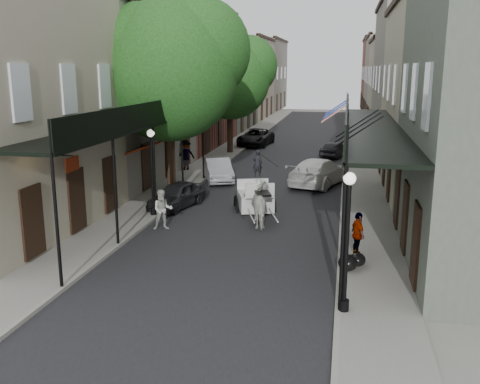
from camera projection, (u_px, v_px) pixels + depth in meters
The scene contains 24 objects.
ground at pixel (211, 275), 16.80m from camera, with size 140.00×140.00×0.00m, color gray.
road at pixel (284, 165), 35.90m from camera, with size 8.00×90.00×0.01m, color black.
sidewalk_left at pixel (212, 161), 36.84m from camera, with size 2.20×90.00×0.12m, color gray.
sidewalk_right at pixel (360, 166), 34.94m from camera, with size 2.20×90.00×0.12m, color gray.
building_row_left at pixel (199, 81), 45.89m from camera, with size 5.00×80.00×10.50m, color #A39C82.
building_row_right at pixel (407, 82), 42.64m from camera, with size 5.00×80.00×10.50m, color gray.
gallery_left at pixel (143, 122), 23.45m from camera, with size 2.20×18.05×4.88m.
gallery_right at pixel (367, 126), 21.64m from camera, with size 2.20×18.05×4.88m.
tree_near at pixel (177, 65), 25.84m from camera, with size 7.31×6.80×9.63m.
tree_far at pixel (235, 75), 39.37m from camera, with size 6.45×6.00×8.61m.
lamppost_right_near at pixel (347, 241), 13.64m from camera, with size 0.32×0.32×3.71m.
lamppost_left at pixel (152, 171), 22.84m from camera, with size 0.32×0.32×3.71m.
lamppost_right_far at pixel (348, 140), 32.75m from camera, with size 0.32×0.32×3.71m.
horse at pixel (263, 205), 21.98m from camera, with size 0.93×2.05×1.73m, color beige.
carriage at pixel (254, 185), 24.53m from camera, with size 2.28×2.87×2.90m.
pedestrian_walking at pixel (163, 210), 21.38m from camera, with size 0.79×0.62×1.63m, color #B3B4AA.
pedestrian_sidewalk_left at pixel (186, 155), 33.37m from camera, with size 1.20×0.69×1.86m, color gray.
pedestrian_sidewalk_right at pixel (358, 234), 18.00m from camera, with size 0.89×0.37×1.52m, color gray.
car_left_near at pixel (177, 195), 24.76m from camera, with size 1.42×3.53×1.20m, color black.
car_left_mid at pixel (218, 170), 30.62m from camera, with size 1.37×3.94×1.30m, color #A8A7AD.
car_left_far at pixel (256, 137), 44.60m from camera, with size 2.32×5.03×1.40m, color black.
car_right_near at pixel (319, 172), 29.51m from camera, with size 2.10×5.16×1.50m, color white.
car_right_far at pixel (334, 149), 38.83m from camera, with size 1.42×3.52×1.20m, color black.
trash_bags at pixel (352, 262), 16.93m from camera, with size 0.87×1.02×0.52m.
Camera 1 is at (3.95, -15.29, 6.35)m, focal length 40.00 mm.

